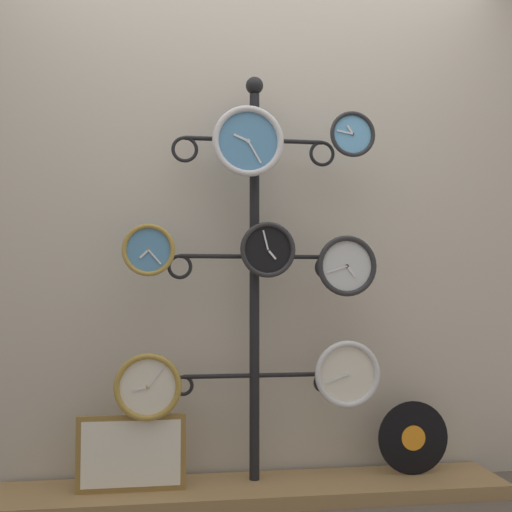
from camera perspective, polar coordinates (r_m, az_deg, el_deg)
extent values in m
cube|color=#BCB2A3|center=(2.90, -0.58, 6.67)|extent=(4.40, 0.04, 2.80)
cube|color=#9E7A4C|center=(2.78, 0.03, -21.47)|extent=(2.20, 0.36, 0.06)
cylinder|color=black|center=(2.85, -0.15, -21.48)|extent=(0.40, 0.40, 0.02)
cylinder|color=black|center=(2.70, -0.15, -3.07)|extent=(0.04, 0.04, 1.78)
sphere|color=black|center=(2.86, -0.15, 15.91)|extent=(0.08, 0.08, 0.08)
cylinder|color=black|center=(2.77, -3.46, 11.06)|extent=(0.32, 0.02, 0.02)
torus|color=black|center=(2.75, -6.80, 10.06)|extent=(0.12, 0.02, 0.12)
cylinder|color=black|center=(2.81, 3.11, 10.84)|extent=(0.32, 0.02, 0.02)
torus|color=black|center=(2.83, 6.30, 9.66)|extent=(0.12, 0.02, 0.12)
cylinder|color=black|center=(2.69, -3.69, -0.03)|extent=(0.34, 0.02, 0.02)
torus|color=black|center=(2.68, -7.27, -1.02)|extent=(0.11, 0.02, 0.11)
cylinder|color=black|center=(2.73, 3.33, -0.08)|extent=(0.34, 0.02, 0.02)
torus|color=black|center=(2.77, 6.74, -1.09)|extent=(0.11, 0.02, 0.11)
cylinder|color=black|center=(2.71, -3.52, -11.35)|extent=(0.32, 0.02, 0.02)
torus|color=black|center=(2.71, -6.94, -12.15)|extent=(0.09, 0.02, 0.09)
cylinder|color=black|center=(2.76, 3.17, -11.23)|extent=(0.32, 0.02, 0.02)
torus|color=black|center=(2.80, 6.42, -11.88)|extent=(0.09, 0.02, 0.09)
cylinder|color=#4C84B2|center=(2.68, -0.79, 10.82)|extent=(0.29, 0.02, 0.29)
torus|color=silver|center=(2.67, -0.74, 10.90)|extent=(0.32, 0.03, 0.32)
cylinder|color=silver|center=(2.67, -0.75, 10.90)|extent=(0.02, 0.01, 0.02)
cube|color=silver|center=(2.67, -1.44, 11.20)|extent=(0.07, 0.00, 0.03)
cube|color=silver|center=(2.66, -0.13, 9.87)|extent=(0.06, 0.00, 0.10)
cylinder|color=#60A8DB|center=(2.79, 9.11, 11.32)|extent=(0.19, 0.02, 0.19)
torus|color=#262628|center=(2.77, 9.20, 11.39)|extent=(0.21, 0.02, 0.21)
cylinder|color=#262628|center=(2.77, 9.20, 11.39)|extent=(0.01, 0.01, 0.01)
cube|color=silver|center=(2.77, 8.96, 11.80)|extent=(0.03, 0.00, 0.04)
cube|color=silver|center=(2.76, 8.48, 11.59)|extent=(0.07, 0.00, 0.02)
cylinder|color=#4C84B2|center=(2.61, -10.19, 0.56)|extent=(0.21, 0.02, 0.21)
torus|color=#A58438|center=(2.60, -10.20, 0.58)|extent=(0.23, 0.02, 0.23)
cylinder|color=#A58438|center=(2.60, -10.20, 0.58)|extent=(0.01, 0.01, 0.01)
cube|color=silver|center=(2.59, -10.60, 0.21)|extent=(0.04, 0.00, 0.04)
cube|color=silver|center=(2.59, -9.62, -0.09)|extent=(0.06, 0.00, 0.06)
cylinder|color=black|center=(2.64, 1.09, 0.58)|extent=(0.22, 0.02, 0.22)
torus|color=#262628|center=(2.63, 1.15, 0.60)|extent=(0.25, 0.02, 0.25)
cylinder|color=#262628|center=(2.63, 1.15, 0.60)|extent=(0.01, 0.01, 0.01)
cube|color=silver|center=(2.63, 1.52, 0.15)|extent=(0.04, 0.00, 0.05)
cube|color=silver|center=(2.63, 0.93, 1.53)|extent=(0.03, 0.00, 0.09)
cylinder|color=silver|center=(2.72, 8.58, -0.95)|extent=(0.25, 0.02, 0.25)
torus|color=#262628|center=(2.71, 8.68, -0.94)|extent=(0.27, 0.02, 0.27)
cylinder|color=#262628|center=(2.71, 8.67, -0.94)|extent=(0.01, 0.01, 0.01)
cube|color=silver|center=(2.71, 9.05, -1.45)|extent=(0.04, 0.00, 0.05)
cube|color=silver|center=(2.69, 7.74, -1.24)|extent=(0.09, 0.00, 0.04)
cylinder|color=silver|center=(2.60, -10.26, -12.13)|extent=(0.26, 0.02, 0.26)
torus|color=#A58438|center=(2.59, -10.27, -12.19)|extent=(0.28, 0.03, 0.28)
cylinder|color=#A58438|center=(2.59, -10.27, -12.18)|extent=(0.02, 0.01, 0.02)
cube|color=silver|center=(2.59, -10.96, -12.30)|extent=(0.06, 0.00, 0.02)
cube|color=silver|center=(2.58, -9.59, -11.32)|extent=(0.07, 0.00, 0.08)
cylinder|color=silver|center=(2.73, 8.63, -11.03)|extent=(0.27, 0.02, 0.27)
torus|color=silver|center=(2.71, 8.73, -11.07)|extent=(0.30, 0.03, 0.30)
cylinder|color=silver|center=(2.71, 8.73, -11.07)|extent=(0.02, 0.01, 0.02)
cube|color=silver|center=(2.70, 8.10, -11.30)|extent=(0.06, 0.00, 0.03)
cube|color=silver|center=(2.70, 7.72, -11.49)|extent=(0.10, 0.00, 0.04)
cylinder|color=black|center=(2.94, 14.74, -16.40)|extent=(0.33, 0.01, 0.33)
cylinder|color=orange|center=(2.94, 14.78, -16.42)|extent=(0.11, 0.00, 0.11)
cube|color=olive|center=(2.68, -11.78, -17.91)|extent=(0.45, 0.02, 0.32)
cube|color=white|center=(2.67, -11.80, -17.97)|extent=(0.41, 0.00, 0.27)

